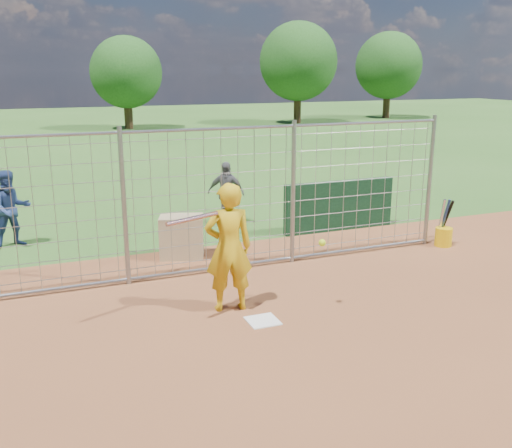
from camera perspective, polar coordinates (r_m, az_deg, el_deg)
name	(u,v)px	position (r m, az deg, el deg)	size (l,w,h in m)	color
ground	(257,316)	(8.34, 0.14, -9.20)	(100.00, 100.00, 0.00)	#2D591E
infield_dirt	(373,435)	(6.02, 11.63, -19.97)	(18.00, 18.00, 0.00)	brown
home_plate	(263,321)	(8.17, 0.68, -9.67)	(0.43, 0.43, 0.02)	silver
dugout_wall	(339,206)	(12.68, 8.30, 1.82)	(2.60, 0.20, 1.10)	#11381E
batter	(229,248)	(8.25, -2.75, -2.38)	(0.70, 0.46, 1.91)	gold
bystander_a	(11,209)	(12.32, -23.26, 1.41)	(0.75, 0.58, 1.54)	navy
bystander_b	(226,193)	(13.03, -3.03, 3.12)	(0.85, 0.35, 1.45)	#5B595F
equipment_bin	(182,237)	(10.83, -7.44, -1.28)	(0.80, 0.55, 0.80)	tan
equipment_in_play	(226,225)	(7.79, -3.06, -0.07)	(2.29, 0.53, 0.56)	silver
bucket_with_bats	(444,234)	(12.06, 18.24, -0.97)	(0.34, 0.40, 0.97)	yellow
backstop_fence	(213,202)	(9.73, -4.29, 2.16)	(9.08, 0.08, 2.60)	gray
tree_line	(127,65)	(35.67, -12.73, 15.25)	(44.66, 6.72, 6.48)	#3F2B19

